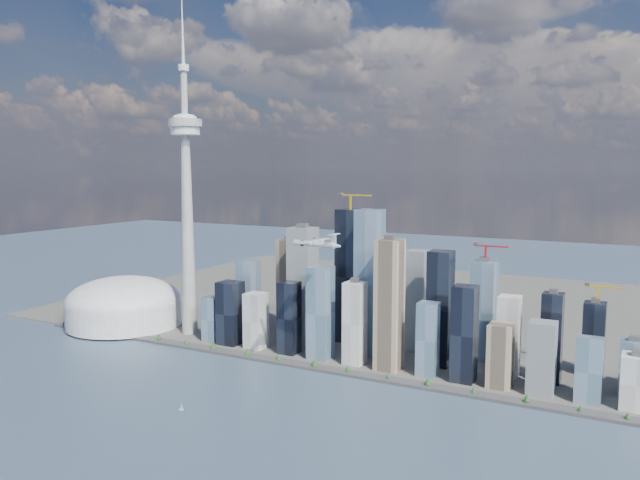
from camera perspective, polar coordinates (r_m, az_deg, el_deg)
The scene contains 9 objects.
ground at distance 689.26m, azimuth -8.81°, elevation -17.71°, with size 4000.00×4000.00×0.00m, color #354A5E.
seawall at distance 887.20m, azimuth 1.06°, elevation -11.82°, with size 1100.00×22.00×4.00m, color #383838.
land at distance 1290.78m, azimuth 10.13°, elevation -6.02°, with size 1400.00×900.00×3.00m, color #4C4C47.
shoreline_trees at distance 885.06m, azimuth 1.06°, elevation -11.40°, with size 960.53×7.20×8.80m.
skyscraper_cluster at distance 920.89m, azimuth 6.86°, elevation -6.50°, with size 736.00×142.00×240.29m.
needle_tower at distance 1058.37m, azimuth -12.10°, elevation 3.96°, with size 56.00×56.00×550.50m.
dome_stadium at distance 1170.94m, azimuth -17.47°, elevation -5.65°, with size 200.00×200.00×86.00m.
airplane at distance 813.41m, azimuth -0.43°, elevation -0.31°, with size 78.18×69.31×19.05m.
sailboat_west at distance 774.15m, azimuth -12.56°, elevation -14.74°, with size 6.82×1.93×9.50m.
Camera 1 is at (377.85, -501.35, 284.51)m, focal length 35.00 mm.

